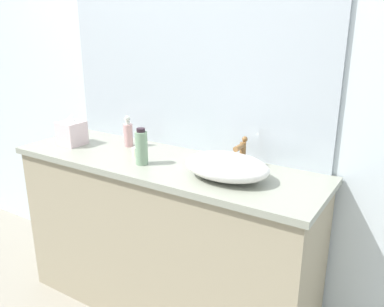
# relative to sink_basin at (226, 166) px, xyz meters

# --- Properties ---
(bathroom_wall_rear) EXTENTS (6.00, 0.06, 2.60)m
(bathroom_wall_rear) POSITION_rel_sink_basin_xyz_m (-0.51, 0.33, 0.35)
(bathroom_wall_rear) COLOR silver
(bathroom_wall_rear) RESTS_ON ground
(vanity_counter) EXTENTS (1.68, 0.52, 0.90)m
(vanity_counter) POSITION_rel_sink_basin_xyz_m (-0.39, 0.04, -0.50)
(vanity_counter) COLOR gray
(vanity_counter) RESTS_ON ground
(wall_mirror_panel) EXTENTS (1.58, 0.01, 1.16)m
(wall_mirror_panel) POSITION_rel_sink_basin_xyz_m (-0.39, 0.29, 0.52)
(wall_mirror_panel) COLOR #B2BCC6
(wall_mirror_panel) RESTS_ON vanity_counter
(sink_basin) EXTENTS (0.41, 0.28, 0.11)m
(sink_basin) POSITION_rel_sink_basin_xyz_m (0.00, 0.00, 0.00)
(sink_basin) COLOR white
(sink_basin) RESTS_ON vanity_counter
(faucet) EXTENTS (0.03, 0.12, 0.15)m
(faucet) POSITION_rel_sink_basin_xyz_m (0.00, 0.16, 0.03)
(faucet) COLOR brown
(faucet) RESTS_ON vanity_counter
(soap_dispenser) EXTENTS (0.05, 0.05, 0.18)m
(soap_dispenser) POSITION_rel_sink_basin_xyz_m (-0.70, 0.14, 0.02)
(soap_dispenser) COLOR #D19C9C
(soap_dispenser) RESTS_ON vanity_counter
(lotion_bottle) EXTENTS (0.06, 0.06, 0.19)m
(lotion_bottle) POSITION_rel_sink_basin_xyz_m (-0.45, -0.05, 0.03)
(lotion_bottle) COLOR gray
(lotion_bottle) RESTS_ON vanity_counter
(tissue_box) EXTENTS (0.14, 0.14, 0.18)m
(tissue_box) POSITION_rel_sink_basin_xyz_m (-1.00, -0.00, 0.02)
(tissue_box) COLOR silver
(tissue_box) RESTS_ON vanity_counter
(candle_jar) EXTENTS (0.05, 0.05, 0.05)m
(candle_jar) POSITION_rel_sink_basin_xyz_m (-0.55, 0.03, -0.03)
(candle_jar) COLOR silver
(candle_jar) RESTS_ON vanity_counter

